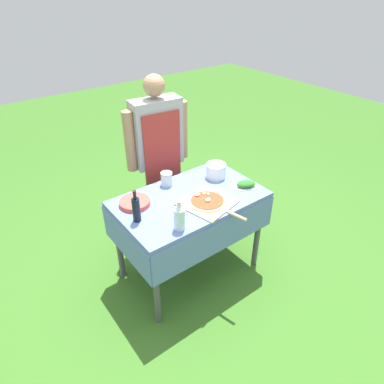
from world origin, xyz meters
TOP-DOWN VIEW (x-y plane):
  - ground_plane at (0.00, 0.00)m, footprint 12.00×12.00m
  - prep_table at (0.00, 0.00)m, footprint 1.18×0.73m
  - person_cook at (0.10, 0.61)m, footprint 0.60×0.24m
  - pizza_on_peel at (0.06, -0.15)m, footprint 0.44×0.57m
  - oil_bottle at (-0.48, -0.01)m, footprint 0.06×0.06m
  - water_bottle at (-0.29, -0.27)m, footprint 0.08×0.08m
  - herb_container at (0.46, -0.16)m, footprint 0.22×0.19m
  - mixing_tub at (0.38, 0.12)m, footprint 0.17×0.17m
  - plate_stack at (-0.39, 0.17)m, footprint 0.24×0.24m
  - sauce_jar at (-0.04, 0.27)m, footprint 0.10×0.10m

SIDE VIEW (x-z plane):
  - ground_plane at x=0.00m, z-range 0.00..0.00m
  - prep_table at x=0.00m, z-range 0.28..1.07m
  - pizza_on_peel at x=0.06m, z-range 0.77..0.83m
  - plate_stack at x=-0.39m, z-range 0.79..0.82m
  - herb_container at x=0.46m, z-range 0.79..0.84m
  - sauce_jar at x=-0.04m, z-range 0.78..0.90m
  - mixing_tub at x=0.38m, z-range 0.79..0.91m
  - oil_bottle at x=-0.48m, z-range 0.76..1.01m
  - water_bottle at x=-0.29m, z-range 0.78..1.01m
  - person_cook at x=0.10m, z-range 0.14..1.75m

